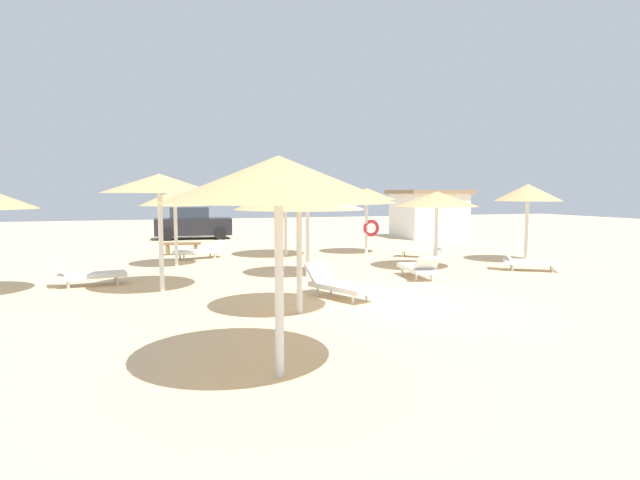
% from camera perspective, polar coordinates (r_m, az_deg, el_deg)
% --- Properties ---
extents(ground_plane, '(80.00, 80.00, 0.00)m').
position_cam_1_polar(ground_plane, '(11.65, 4.67, -7.17)').
color(ground_plane, beige).
extents(parasol_0, '(2.37, 2.37, 2.80)m').
position_cam_1_polar(parasol_0, '(20.13, 21.78, 4.81)').
color(parasol_0, silver).
rests_on(parasol_0, ground).
extents(parasol_1, '(2.66, 2.66, 2.69)m').
position_cam_1_polar(parasol_1, '(10.63, -2.30, 4.75)').
color(parasol_1, silver).
rests_on(parasol_1, ground).
extents(parasol_2, '(2.85, 2.85, 2.96)m').
position_cam_1_polar(parasol_2, '(13.63, -17.16, 5.89)').
color(parasol_2, silver).
rests_on(parasol_2, ground).
extents(parasol_3, '(2.34, 2.34, 2.59)m').
position_cam_1_polar(parasol_3, '(18.27, -15.58, 4.45)').
color(parasol_3, silver).
rests_on(parasol_3, ground).
extents(parasol_4, '(2.35, 2.35, 2.68)m').
position_cam_1_polar(parasol_4, '(21.39, 5.13, 4.90)').
color(parasol_4, silver).
rests_on(parasol_4, ground).
extents(parasol_5, '(2.66, 2.66, 2.53)m').
position_cam_1_polar(parasol_5, '(17.40, 12.68, 4.37)').
color(parasol_5, silver).
rests_on(parasol_5, ground).
extents(parasol_6, '(3.01, 3.01, 2.80)m').
position_cam_1_polar(parasol_6, '(20.39, -3.79, 5.24)').
color(parasol_6, silver).
rests_on(parasol_6, ground).
extents(parasol_8, '(3.08, 3.08, 2.98)m').
position_cam_1_polar(parasol_8, '(6.91, -4.57, 6.57)').
color(parasol_8, silver).
rests_on(parasol_8, ground).
extents(parasol_9, '(2.46, 2.46, 3.08)m').
position_cam_1_polar(parasol_9, '(15.34, -1.38, 6.06)').
color(parasol_9, silver).
rests_on(parasol_9, ground).
extents(lounger_0, '(1.90, 1.54, 0.80)m').
position_cam_1_polar(lounger_0, '(17.93, 21.74, -2.11)').
color(lounger_0, white).
rests_on(lounger_0, ground).
extents(lounger_1, '(1.32, 1.96, 0.78)m').
position_cam_1_polar(lounger_1, '(12.38, 1.93, -4.89)').
color(lounger_1, white).
rests_on(lounger_1, ground).
extents(lounger_2, '(1.95, 0.94, 0.76)m').
position_cam_1_polar(lounger_2, '(15.29, -24.15, -3.42)').
color(lounger_2, white).
rests_on(lounger_2, ground).
extents(lounger_3, '(2.00, 1.11, 0.67)m').
position_cam_1_polar(lounger_3, '(20.22, -12.89, -1.12)').
color(lounger_3, white).
rests_on(lounger_3, ground).
extents(lounger_4, '(1.88, 1.68, 0.69)m').
position_cam_1_polar(lounger_4, '(20.49, 11.15, -1.00)').
color(lounger_4, white).
rests_on(lounger_4, ground).
extents(lounger_5, '(0.90, 1.95, 0.74)m').
position_cam_1_polar(lounger_5, '(15.44, 10.68, -2.98)').
color(lounger_5, white).
rests_on(lounger_5, ground).
extents(bench_0, '(1.54, 0.62, 0.49)m').
position_cam_1_polar(bench_0, '(21.67, -14.89, -0.66)').
color(bench_0, brown).
rests_on(bench_0, ground).
extents(parked_car, '(4.10, 2.18, 1.72)m').
position_cam_1_polar(parked_car, '(28.93, -13.77, 1.74)').
color(parked_car, black).
rests_on(parked_car, ground).
extents(beach_cabana, '(3.74, 3.48, 2.63)m').
position_cam_1_polar(beach_cabana, '(29.55, 11.77, 2.86)').
color(beach_cabana, white).
rests_on(beach_cabana, ground).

